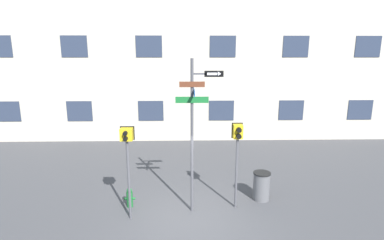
% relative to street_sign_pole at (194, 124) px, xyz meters
% --- Properties ---
extents(ground_plane, '(60.00, 60.00, 0.00)m').
position_rel_street_sign_pole_xyz_m(ground_plane, '(-0.20, -0.61, -2.87)').
color(ground_plane, '#424244').
extents(building_facade, '(24.00, 0.64, 14.16)m').
position_rel_street_sign_pole_xyz_m(building_facade, '(-0.20, 8.19, 4.21)').
color(building_facade, beige).
rests_on(building_facade, ground_plane).
extents(street_sign_pole, '(1.41, 1.05, 4.82)m').
position_rel_street_sign_pole_xyz_m(street_sign_pole, '(0.00, 0.00, 0.00)').
color(street_sign_pole, '#4C4C51').
rests_on(street_sign_pole, ground_plane).
extents(pedestrian_signal_left, '(0.42, 0.40, 2.88)m').
position_rel_street_sign_pole_xyz_m(pedestrian_signal_left, '(-1.97, -0.40, -0.60)').
color(pedestrian_signal_left, '#4C4C51').
rests_on(pedestrian_signal_left, ground_plane).
extents(pedestrian_signal_right, '(0.35, 0.40, 2.83)m').
position_rel_street_sign_pole_xyz_m(pedestrian_signal_right, '(1.37, 0.19, -0.66)').
color(pedestrian_signal_right, '#4C4C51').
rests_on(pedestrian_signal_right, ground_plane).
extents(fire_hydrant, '(0.36, 0.20, 0.66)m').
position_rel_street_sign_pole_xyz_m(fire_hydrant, '(-2.12, 0.32, -2.55)').
color(fire_hydrant, '#196028').
rests_on(fire_hydrant, ground_plane).
extents(trash_bin, '(0.60, 0.60, 0.99)m').
position_rel_street_sign_pole_xyz_m(trash_bin, '(2.34, 0.71, -2.37)').
color(trash_bin, '#59595B').
rests_on(trash_bin, ground_plane).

